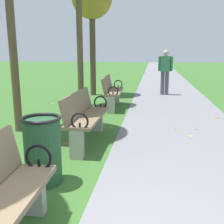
% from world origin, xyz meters
% --- Properties ---
extents(paved_walkway, '(2.50, 44.00, 0.02)m').
position_xyz_m(paved_walkway, '(1.25, 18.00, 0.01)').
color(paved_walkway, slate).
rests_on(paved_walkway, ground).
extents(park_bench_2, '(0.48, 1.60, 0.90)m').
position_xyz_m(park_bench_2, '(-0.50, 3.04, 0.49)').
color(park_bench_2, '#7A664C').
rests_on(park_bench_2, ground).
extents(park_bench_3, '(0.54, 1.62, 0.90)m').
position_xyz_m(park_bench_3, '(-0.50, 6.12, 0.49)').
color(park_bench_3, '#7A664C').
rests_on(park_bench_3, ground).
extents(pedestrian_walking, '(0.53, 0.27, 1.62)m').
position_xyz_m(pedestrian_walking, '(1.08, 8.71, 0.93)').
color(pedestrian_walking, '#4C4C56').
rests_on(pedestrian_walking, paved_walkway).
extents(trash_bin, '(0.48, 0.48, 0.84)m').
position_xyz_m(trash_bin, '(-0.65, 1.50, 0.42)').
color(trash_bin, '#234C2D').
rests_on(trash_bin, ground).
extents(scattered_leaves, '(4.91, 10.25, 0.02)m').
position_xyz_m(scattered_leaves, '(0.02, 3.89, 0.01)').
color(scattered_leaves, '#AD6B23').
rests_on(scattered_leaves, ground).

